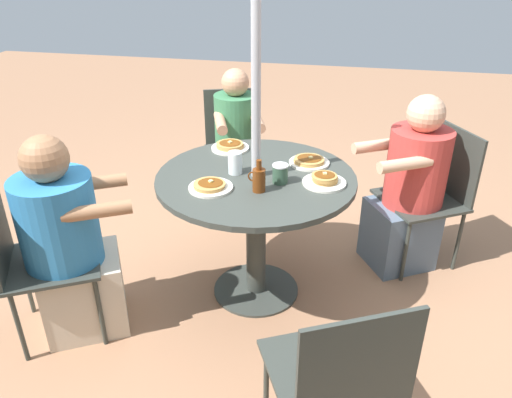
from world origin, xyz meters
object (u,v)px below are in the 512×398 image
pancake_plate_d (230,146)px  coffee_cup (280,174)px  diner_south (237,150)px  drinking_glass_a (235,163)px  patio_chair_east (434,189)px  pancake_plate_c (210,186)px  patio_table (256,200)px  syrup_bottle (259,179)px  diner_east (409,193)px  patio_chair_west (32,253)px  diner_west (70,248)px  pancake_plate_a (325,180)px  patio_chair_south (234,142)px  pancake_plate_b (309,161)px  patio_chair_north (340,377)px

pancake_plate_d → coffee_cup: size_ratio=2.24×
diner_south → drinking_glass_a: size_ratio=9.15×
patio_chair_east → pancake_plate_c: patio_chair_east is taller
patio_table → coffee_cup: bearing=157.8°
patio_chair_east → syrup_bottle: bearing=98.1°
patio_chair_east → coffee_cup: patio_chair_east is taller
patio_chair_east → drinking_glass_a: 1.32m
diner_east → coffee_cup: diner_east is taller
patio_chair_west → coffee_cup: patio_chair_west is taller
patio_chair_west → coffee_cup: bearing=84.7°
patio_table → syrup_bottle: bearing=105.9°
diner_east → pancake_plate_d: size_ratio=4.92×
diner_west → pancake_plate_c: bearing=83.6°
diner_west → drinking_glass_a: (-0.76, -0.49, 0.33)m
pancake_plate_a → drinking_glass_a: bearing=-4.4°
patio_chair_west → syrup_bottle: 1.20m
pancake_plate_c → pancake_plate_d: pancake_plate_d is taller
patio_chair_east → patio_chair_south: size_ratio=1.00×
diner_east → pancake_plate_a: 0.78m
pancake_plate_c → drinking_glass_a: size_ratio=1.89×
patio_chair_east → drinking_glass_a: drinking_glass_a is taller
patio_chair_east → pancake_plate_a: bearing=103.3°
pancake_plate_b → patio_chair_north: bearing=101.7°
diner_west → pancake_plate_d: 1.08m
patio_chair_north → coffee_cup: bearing=84.7°
pancake_plate_c → patio_chair_south: bearing=-81.3°
syrup_bottle → patio_table: bearing=-74.1°
patio_chair_south → patio_chair_west: same height
patio_table → diner_east: (-0.87, -0.50, -0.12)m
patio_chair_north → diner_east: bearing=51.1°
drinking_glass_a → diner_west: bearing=33.1°
patio_chair_north → diner_south: diner_south is taller
diner_south → syrup_bottle: size_ratio=6.53×
patio_chair_south → patio_chair_west: size_ratio=1.00×
diner_south → pancake_plate_d: diner_south is taller
syrup_bottle → diner_west: bearing=18.5°
patio_chair_east → diner_east: diner_east is taller
diner_west → syrup_bottle: bearing=79.6°
pancake_plate_a → pancake_plate_c: (0.57, 0.18, -0.01)m
patio_chair_north → diner_west: diner_west is taller
pancake_plate_b → diner_east: bearing=-154.8°
patio_table → patio_chair_west: bearing=28.9°
diner_west → diner_south: bearing=130.5°
coffee_cup → drinking_glass_a: drinking_glass_a is taller
coffee_cup → diner_west: bearing=22.7°
patio_table → syrup_bottle: syrup_bottle is taller
coffee_cup → pancake_plate_a: bearing=-172.1°
patio_table → drinking_glass_a: (0.12, -0.01, 0.21)m
patio_chair_north → patio_chair_south: same height
patio_chair_south → drinking_glass_a: 1.18m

